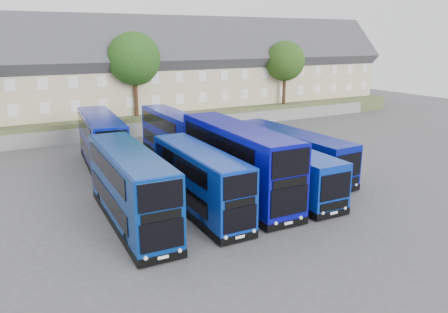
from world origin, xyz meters
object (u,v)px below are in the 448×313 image
(tree_mid, at_px, (135,61))
(tree_far, at_px, (290,57))
(coach_east_a, at_px, (278,168))
(dd_front_left, at_px, (131,189))
(dd_front_mid, at_px, (200,182))
(tree_east, at_px, (285,63))

(tree_mid, bearing_deg, tree_far, 14.04)
(tree_mid, height_order, tree_far, tree_mid)
(coach_east_a, height_order, tree_mid, tree_mid)
(dd_front_left, distance_m, dd_front_mid, 4.23)
(dd_front_mid, xyz_separation_m, coach_east_a, (6.68, 1.10, -0.33))
(coach_east_a, height_order, tree_far, tree_far)
(coach_east_a, xyz_separation_m, tree_far, (23.43, 29.85, 6.11))
(dd_front_left, height_order, tree_mid, tree_mid)
(dd_front_mid, bearing_deg, coach_east_a, 10.40)
(dd_front_left, relative_size, coach_east_a, 0.91)
(tree_far, bearing_deg, dd_front_left, -138.26)
(dd_front_mid, bearing_deg, tree_far, 46.82)
(dd_front_left, relative_size, dd_front_mid, 1.09)
(tree_mid, relative_size, tree_east, 1.12)
(tree_east, bearing_deg, dd_front_left, -140.16)
(tree_mid, bearing_deg, tree_east, -1.43)
(tree_east, bearing_deg, tree_mid, 178.57)
(dd_front_mid, height_order, tree_far, tree_far)
(dd_front_mid, relative_size, tree_east, 1.23)
(dd_front_mid, height_order, tree_east, tree_east)
(dd_front_left, distance_m, tree_far, 46.34)
(dd_front_left, bearing_deg, coach_east_a, 6.32)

